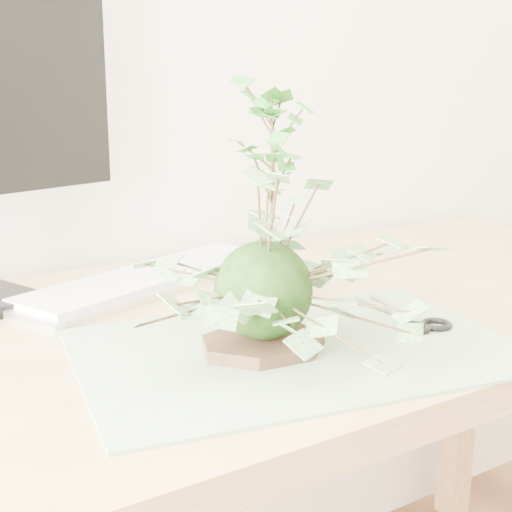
% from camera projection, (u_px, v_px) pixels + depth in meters
% --- Properties ---
extents(desk, '(1.60, 0.70, 0.74)m').
position_uv_depth(desk, '(275.00, 364.00, 1.02)').
color(desk, tan).
rests_on(desk, ground_plane).
extents(cutting_mat, '(0.55, 0.42, 0.00)m').
position_uv_depth(cutting_mat, '(297.00, 348.00, 0.83)').
color(cutting_mat, gray).
rests_on(cutting_mat, desk).
extents(stone_dish, '(0.17, 0.17, 0.01)m').
position_uv_depth(stone_dish, '(263.00, 343.00, 0.81)').
color(stone_dish, black).
rests_on(stone_dish, cutting_mat).
extents(ivy_kokedama, '(0.39, 0.39, 0.22)m').
position_uv_depth(ivy_kokedama, '(263.00, 244.00, 0.79)').
color(ivy_kokedama, black).
rests_on(ivy_kokedama, stone_dish).
extents(maple_kokedama, '(0.21, 0.21, 0.32)m').
position_uv_depth(maple_kokedama, '(273.00, 142.00, 0.97)').
color(maple_kokedama, black).
rests_on(maple_kokedama, desk).
extents(keyboard, '(0.51, 0.31, 0.02)m').
position_uv_depth(keyboard, '(152.00, 278.00, 1.11)').
color(keyboard, silver).
rests_on(keyboard, desk).
extents(scissors, '(0.08, 0.17, 0.01)m').
position_uv_depth(scissors, '(418.00, 321.00, 0.91)').
color(scissors, '#96969A').
rests_on(scissors, cutting_mat).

